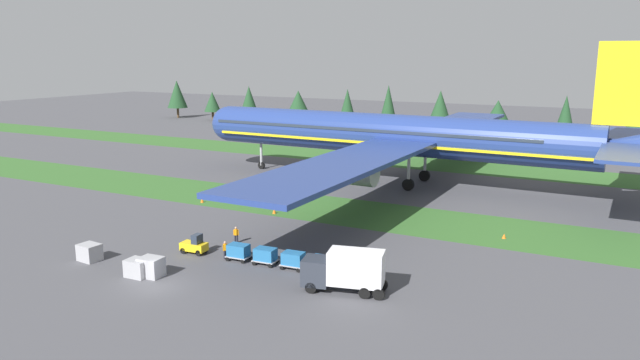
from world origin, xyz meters
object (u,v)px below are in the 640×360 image
object	(u,v)px
baggage_tug	(195,245)
cargo_dolly_second	(265,255)
ground_crew_marshaller	(225,249)
ground_crew_loader	(236,234)
taxiway_marker_0	(202,200)
uld_container_1	(138,268)
taxiway_marker_2	(274,211)
cargo_dolly_third	(293,259)
airliner	(405,135)
cargo_dolly_fourth	(322,263)
uld_container_0	(90,252)
uld_container_2	(151,267)
catering_truck	(345,269)
cargo_dolly_lead	(239,251)
taxiway_marker_1	(504,236)

from	to	relation	value
baggage_tug	cargo_dolly_second	bearing A→B (deg)	-90.00
ground_crew_marshaller	ground_crew_loader	world-z (taller)	same
cargo_dolly_second	taxiway_marker_0	size ratio (longest dim) A/B	3.83
uld_container_1	taxiway_marker_2	distance (m)	23.56
cargo_dolly_third	ground_crew_loader	size ratio (longest dim) A/B	1.32
cargo_dolly_third	baggage_tug	bearing A→B (deg)	90.00
airliner	cargo_dolly_fourth	bearing A→B (deg)	-170.14
uld_container_0	uld_container_2	xyz separation A→B (m)	(8.16, -0.44, 0.07)
airliner	taxiway_marker_0	xyz separation A→B (m)	(-19.99, -23.03, -7.16)
cargo_dolly_second	uld_container_2	size ratio (longest dim) A/B	1.15
airliner	catering_truck	distance (m)	43.11
cargo_dolly_lead	airliner	bearing A→B (deg)	-7.81
catering_truck	uld_container_1	distance (m)	18.52
ground_crew_loader	taxiway_marker_0	bearing A→B (deg)	-69.27
airliner	uld_container_2	bearing A→B (deg)	172.39
ground_crew_marshaller	uld_container_2	size ratio (longest dim) A/B	0.87
taxiway_marker_1	taxiway_marker_2	bearing A→B (deg)	-174.36
cargo_dolly_fourth	taxiway_marker_0	size ratio (longest dim) A/B	3.83
cargo_dolly_third	taxiway_marker_0	bearing A→B (deg)	51.48
cargo_dolly_lead	ground_crew_loader	bearing A→B (deg)	33.77
airliner	taxiway_marker_0	world-z (taller)	airliner
uld_container_1	taxiway_marker_0	world-z (taller)	uld_container_1
ground_crew_loader	taxiway_marker_1	size ratio (longest dim) A/B	3.39
taxiway_marker_1	cargo_dolly_lead	bearing A→B (deg)	-138.67
taxiway_marker_0	uld_container_0	bearing A→B (deg)	-78.18
cargo_dolly_fourth	taxiway_marker_1	distance (m)	21.98
cargo_dolly_fourth	catering_truck	bearing A→B (deg)	-132.93
airliner	cargo_dolly_second	size ratio (longest dim) A/B	37.45
cargo_dolly_fourth	cargo_dolly_second	bearing A→B (deg)	90.00
uld_container_2	taxiway_marker_0	xyz separation A→B (m)	(-12.96, 23.38, -0.57)
cargo_dolly_lead	ground_crew_marshaller	size ratio (longest dim) A/B	1.32
uld_container_1	airliner	bearing A→B (deg)	80.22
uld_container_0	taxiway_marker_0	xyz separation A→B (m)	(-4.80, 22.93, -0.50)
cargo_dolly_lead	catering_truck	size ratio (longest dim) A/B	0.32
taxiway_marker_2	cargo_dolly_fourth	bearing A→B (deg)	-46.50
catering_truck	taxiway_marker_0	bearing A→B (deg)	44.61
ground_crew_loader	uld_container_0	size ratio (longest dim) A/B	0.87
taxiway_marker_1	cargo_dolly_third	bearing A→B (deg)	-130.20
cargo_dolly_third	taxiway_marker_0	size ratio (longest dim) A/B	3.83
uld_container_0	ground_crew_loader	bearing A→B (deg)	49.46
ground_crew_loader	airliner	bearing A→B (deg)	-128.15
airliner	cargo_dolly_third	size ratio (longest dim) A/B	37.45
uld_container_0	cargo_dolly_third	bearing A→B (deg)	20.91
ground_crew_marshaller	taxiway_marker_0	size ratio (longest dim) A/B	2.90
cargo_dolly_third	catering_truck	distance (m)	7.09
airliner	taxiway_marker_1	distance (m)	28.73
cargo_dolly_fourth	ground_crew_marshaller	world-z (taller)	ground_crew_marshaller
cargo_dolly_lead	catering_truck	xyz separation A→B (m)	(12.26, -2.30, 1.03)
ground_crew_loader	cargo_dolly_second	bearing A→B (deg)	118.25
cargo_dolly_lead	ground_crew_loader	xyz separation A→B (m)	(-3.27, 4.23, 0.03)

